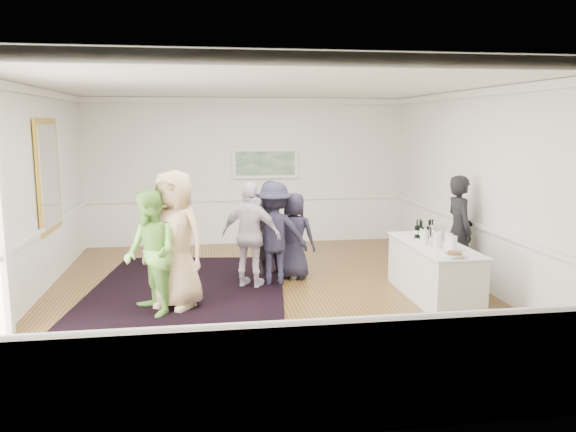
{
  "coord_description": "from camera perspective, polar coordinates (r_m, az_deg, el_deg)",
  "views": [
    {
      "loc": [
        -0.94,
        -8.32,
        2.64
      ],
      "look_at": [
        0.34,
        0.2,
        1.22
      ],
      "focal_mm": 35.0,
      "sensor_mm": 36.0,
      "label": 1
    }
  ],
  "objects": [
    {
      "name": "floor",
      "position": [
        8.78,
        -2.03,
        -8.13
      ],
      "size": [
        8.0,
        8.0,
        0.0
      ],
      "primitive_type": "plane",
      "color": "brown",
      "rests_on": "ground"
    },
    {
      "name": "ceiling",
      "position": [
        8.4,
        -2.16,
        13.19
      ],
      "size": [
        7.0,
        8.0,
        0.02
      ],
      "primitive_type": "cube",
      "color": "white",
      "rests_on": "wall_back"
    },
    {
      "name": "wall_left",
      "position": [
        8.77,
        -25.47,
        1.65
      ],
      "size": [
        0.02,
        8.0,
        3.2
      ],
      "primitive_type": "cube",
      "color": "white",
      "rests_on": "floor"
    },
    {
      "name": "wall_right",
      "position": [
        9.49,
        19.42,
        2.55
      ],
      "size": [
        0.02,
        8.0,
        3.2
      ],
      "primitive_type": "cube",
      "color": "white",
      "rests_on": "floor"
    },
    {
      "name": "wall_back",
      "position": [
        12.4,
        -4.2,
        4.53
      ],
      "size": [
        7.0,
        0.02,
        3.2
      ],
      "primitive_type": "cube",
      "color": "white",
      "rests_on": "floor"
    },
    {
      "name": "wall_front",
      "position": [
        4.55,
        3.64,
        -3.87
      ],
      "size": [
        7.0,
        0.02,
        3.2
      ],
      "primitive_type": "cube",
      "color": "white",
      "rests_on": "floor"
    },
    {
      "name": "wainscoting",
      "position": [
        8.65,
        -2.05,
        -4.96
      ],
      "size": [
        7.0,
        8.0,
        1.0
      ],
      "primitive_type": null,
      "color": "white",
      "rests_on": "floor"
    },
    {
      "name": "mirror",
      "position": [
        9.98,
        -23.15,
        3.79
      ],
      "size": [
        0.05,
        1.25,
        1.85
      ],
      "color": "gold",
      "rests_on": "wall_left"
    },
    {
      "name": "landscape_painting",
      "position": [
        12.37,
        -2.33,
        5.38
      ],
      "size": [
        1.44,
        0.06,
        0.66
      ],
      "color": "white",
      "rests_on": "wall_back"
    },
    {
      "name": "area_rug",
      "position": [
        9.36,
        -10.02,
        -7.11
      ],
      "size": [
        3.52,
        4.35,
        0.02
      ],
      "primitive_type": "cube",
      "rotation": [
        0.0,
        0.0,
        -0.12
      ],
      "color": "black",
      "rests_on": "floor"
    },
    {
      "name": "serving_table",
      "position": [
        8.85,
        14.56,
        -5.42
      ],
      "size": [
        0.8,
        2.09,
        0.84
      ],
      "color": "silver",
      "rests_on": "floor"
    },
    {
      "name": "bartender",
      "position": [
        9.66,
        16.99,
        -1.39
      ],
      "size": [
        0.45,
        0.67,
        1.81
      ],
      "primitive_type": "imported",
      "rotation": [
        0.0,
        0.0,
        1.55
      ],
      "color": "black",
      "rests_on": "floor"
    },
    {
      "name": "guest_tan",
      "position": [
        8.17,
        -11.41,
        -2.4
      ],
      "size": [
        1.16,
        1.07,
        2.0
      ],
      "primitive_type": "imported",
      "rotation": [
        0.0,
        0.0,
        -0.58
      ],
      "color": "tan",
      "rests_on": "floor"
    },
    {
      "name": "guest_green",
      "position": [
        7.97,
        -13.78,
        -3.7
      ],
      "size": [
        0.97,
        1.06,
        1.75
      ],
      "primitive_type": "imported",
      "rotation": [
        0.0,
        0.0,
        -1.11
      ],
      "color": "#78BF4C",
      "rests_on": "floor"
    },
    {
      "name": "guest_lilac",
      "position": [
        9.08,
        -3.8,
        -1.97
      ],
      "size": [
        1.09,
        0.82,
        1.72
      ],
      "primitive_type": "imported",
      "rotation": [
        0.0,
        0.0,
        2.69
      ],
      "color": "silver",
      "rests_on": "floor"
    },
    {
      "name": "guest_dark_a",
      "position": [
        9.24,
        -1.39,
        -1.8
      ],
      "size": [
        1.14,
        0.71,
        1.7
      ],
      "primitive_type": "imported",
      "rotation": [
        0.0,
        0.0,
        3.07
      ],
      "color": "#201F34",
      "rests_on": "floor"
    },
    {
      "name": "guest_dark_b",
      "position": [
        9.78,
        -2.0,
        -1.26
      ],
      "size": [
        0.73,
        0.66,
        1.67
      ],
      "primitive_type": "imported",
      "rotation": [
        0.0,
        0.0,
        3.7
      ],
      "color": "black",
      "rests_on": "floor"
    },
    {
      "name": "guest_navy",
      "position": [
        9.6,
        0.59,
        -2.02
      ],
      "size": [
        0.86,
        0.74,
        1.49
      ],
      "primitive_type": "imported",
      "rotation": [
        0.0,
        0.0,
        2.69
      ],
      "color": "#201F34",
      "rests_on": "floor"
    },
    {
      "name": "wine_bottles",
      "position": [
        9.15,
        13.75,
        -1.23
      ],
      "size": [
        0.32,
        0.24,
        0.31
      ],
      "color": "black",
      "rests_on": "serving_table"
    },
    {
      "name": "juice_pitchers",
      "position": [
        8.49,
        15.24,
        -2.36
      ],
      "size": [
        0.36,
        0.62,
        0.24
      ],
      "color": "#72A53B",
      "rests_on": "serving_table"
    },
    {
      "name": "ice_bucket",
      "position": [
        8.93,
        14.82,
        -1.8
      ],
      "size": [
        0.26,
        0.26,
        0.25
      ],
      "primitive_type": "cylinder",
      "color": "silver",
      "rests_on": "serving_table"
    },
    {
      "name": "nut_bowl",
      "position": [
        7.96,
        16.56,
        -3.77
      ],
      "size": [
        0.29,
        0.29,
        0.08
      ],
      "color": "white",
      "rests_on": "serving_table"
    }
  ]
}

